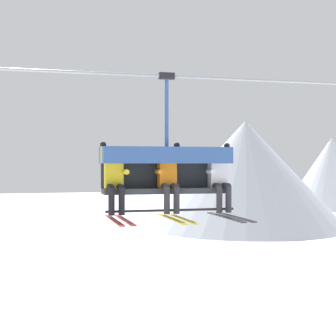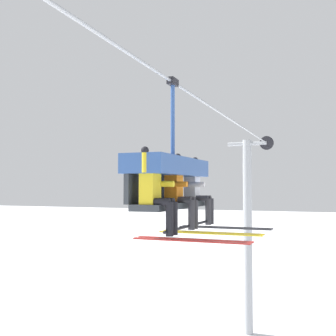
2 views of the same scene
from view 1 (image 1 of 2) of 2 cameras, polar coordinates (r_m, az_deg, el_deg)
mountain_peak_west at (r=50.34m, az=8.56°, el=-0.66°), size 19.15×19.15×10.27m
mountain_peak_central at (r=75.01m, az=17.65°, el=-0.51°), size 12.87×12.87×9.72m
lift_cable at (r=10.25m, az=11.48°, el=9.46°), size 19.13×0.05×0.05m
chairlift_chair at (r=9.47m, az=-0.26°, el=0.57°), size 2.38×0.74×2.51m
skier_yellow at (r=9.07m, az=-5.95°, el=-1.17°), size 0.48×1.70×1.34m
skier_orange at (r=9.26m, az=0.08°, el=-1.13°), size 0.48×1.70×1.34m
skier_white at (r=9.56m, az=5.77°, el=-1.08°), size 0.48×1.70×1.34m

